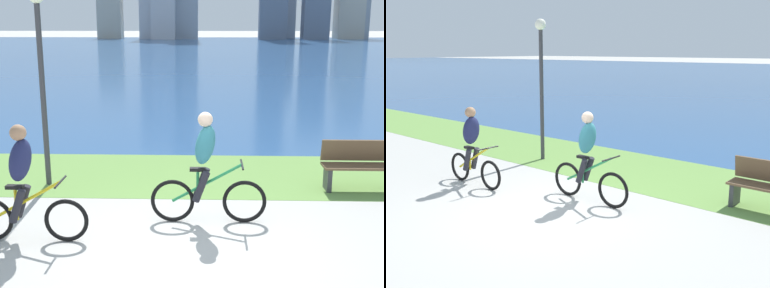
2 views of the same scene
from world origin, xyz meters
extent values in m
plane|color=#B2AFA8|center=(0.00, 0.00, 0.00)|extent=(300.00, 300.00, 0.00)
cube|color=#6B9947|center=(0.00, 3.39, 0.00)|extent=(120.00, 2.96, 0.01)
cube|color=#2D568C|center=(0.00, 47.43, 0.00)|extent=(300.00, 85.12, 0.00)
torus|color=black|center=(0.81, 0.92, 0.33)|extent=(0.67, 0.06, 0.67)
torus|color=black|center=(-0.28, 0.92, 0.33)|extent=(0.67, 0.06, 0.67)
cylinder|color=#268C4C|center=(0.24, 0.92, 0.62)|extent=(1.06, 0.04, 0.62)
cylinder|color=#268C4C|center=(0.10, 0.92, 0.57)|extent=(0.04, 0.04, 0.48)
cube|color=black|center=(0.10, 0.92, 0.84)|extent=(0.24, 0.10, 0.05)
cylinder|color=black|center=(0.76, 0.92, 0.92)|extent=(0.03, 0.52, 0.03)
ellipsoid|color=teal|center=(0.21, 0.92, 1.22)|extent=(0.40, 0.36, 0.65)
sphere|color=beige|center=(0.21, 0.92, 1.60)|extent=(0.22, 0.22, 0.22)
cylinder|color=#26262D|center=(0.16, 1.02, 0.60)|extent=(0.27, 0.11, 0.49)
cylinder|color=#26262D|center=(0.16, 0.82, 0.60)|extent=(0.27, 0.11, 0.49)
torus|color=black|center=(-1.69, 0.15, 0.31)|extent=(0.62, 0.06, 0.62)
cylinder|color=gold|center=(-2.25, 0.15, 0.59)|extent=(1.02, 0.04, 0.60)
cylinder|color=gold|center=(-2.38, 0.15, 0.54)|extent=(0.04, 0.04, 0.46)
cube|color=black|center=(-2.38, 0.15, 0.79)|extent=(0.24, 0.10, 0.05)
cylinder|color=black|center=(-1.74, 0.15, 0.87)|extent=(0.03, 0.52, 0.03)
ellipsoid|color=#1E234C|center=(-2.27, 0.15, 1.17)|extent=(0.40, 0.36, 0.65)
sphere|color=#A57A59|center=(-2.27, 0.15, 1.55)|extent=(0.22, 0.22, 0.22)
cylinder|color=#26262D|center=(-2.33, 0.25, 0.55)|extent=(0.27, 0.11, 0.49)
cylinder|color=#26262D|center=(-2.33, 0.05, 0.55)|extent=(0.27, 0.11, 0.49)
cube|color=brown|center=(3.07, 2.52, 0.45)|extent=(1.50, 0.45, 0.04)
cube|color=brown|center=(3.07, 2.71, 0.70)|extent=(1.50, 0.11, 0.40)
cube|color=#38383D|center=(2.42, 2.52, 0.23)|extent=(0.08, 0.37, 0.45)
cylinder|color=#38383D|center=(-2.74, 2.68, 1.66)|extent=(0.10, 0.10, 3.32)
cube|color=#ADA899|center=(-16.89, 83.32, 4.92)|extent=(4.08, 3.18, 9.85)
cube|color=#8C939E|center=(12.74, 84.77, 5.75)|extent=(4.16, 3.20, 11.50)
cube|color=#ADA899|center=(23.54, 82.47, 5.04)|extent=(4.33, 4.13, 10.07)
cube|color=slate|center=(23.56, 82.75, 4.20)|extent=(2.16, 3.41, 8.39)
camera|label=1|loc=(0.27, -6.39, 3.00)|focal=47.74mm
camera|label=2|loc=(5.24, -5.20, 2.80)|focal=41.04mm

